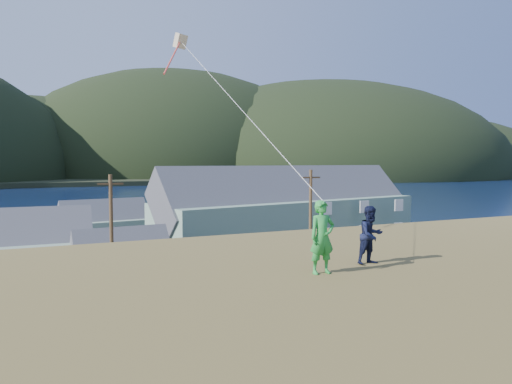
% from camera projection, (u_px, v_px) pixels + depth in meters
% --- Properties ---
extents(ground, '(900.00, 900.00, 0.00)m').
position_uv_depth(ground, '(168.00, 316.00, 29.64)').
color(ground, '#0A1638').
rests_on(ground, ground).
extents(grass_strip, '(110.00, 8.00, 0.10)m').
position_uv_depth(grass_strip, '(175.00, 325.00, 27.80)').
color(grass_strip, '#4C3D19').
rests_on(grass_strip, ground).
extents(waterfront_lot, '(72.00, 36.00, 0.12)m').
position_uv_depth(waterfront_lot, '(130.00, 263.00, 45.20)').
color(waterfront_lot, '#28282B').
rests_on(waterfront_lot, ground).
extents(wharf, '(26.00, 14.00, 0.90)m').
position_uv_depth(wharf, '(63.00, 231.00, 63.87)').
color(wharf, gray).
rests_on(wharf, ground).
extents(far_shore, '(900.00, 320.00, 2.00)m').
position_uv_depth(far_shore, '(68.00, 175.00, 331.80)').
color(far_shore, black).
rests_on(far_shore, ground).
extents(far_hills, '(760.00, 265.00, 143.00)m').
position_uv_depth(far_hills, '(128.00, 175.00, 299.48)').
color(far_hills, black).
rests_on(far_hills, ground).
extents(lodge, '(34.08, 15.31, 11.59)m').
position_uv_depth(lodge, '(291.00, 209.00, 53.80)').
color(lodge, slate).
rests_on(lodge, waterfront_lot).
extents(shed_palegreen_near, '(10.57, 6.75, 7.67)m').
position_uv_depth(shed_palegreen_near, '(22.00, 252.00, 36.11)').
color(shed_palegreen_near, gray).
rests_on(shed_palegreen_near, waterfront_lot).
extents(shed_white, '(7.72, 5.46, 5.84)m').
position_uv_depth(shed_white, '(123.00, 261.00, 35.71)').
color(shed_white, silver).
rests_on(shed_white, waterfront_lot).
extents(shed_palegreen_far, '(10.83, 7.21, 6.77)m').
position_uv_depth(shed_palegreen_far, '(105.00, 224.00, 54.55)').
color(shed_palegreen_far, gray).
rests_on(shed_palegreen_far, waterfront_lot).
extents(utility_poles, '(32.31, 0.24, 9.71)m').
position_uv_depth(utility_poles, '(94.00, 244.00, 28.99)').
color(utility_poles, '#47331E').
rests_on(utility_poles, waterfront_lot).
extents(parked_cars, '(25.31, 13.20, 1.58)m').
position_uv_depth(parked_cars, '(47.00, 255.00, 45.19)').
color(parked_cars, black).
rests_on(parked_cars, waterfront_lot).
extents(kite_flyer_green, '(0.68, 0.46, 1.84)m').
position_uv_depth(kite_flyer_green, '(322.00, 237.00, 11.37)').
color(kite_flyer_green, green).
rests_on(kite_flyer_green, hillside).
extents(kite_flyer_navy, '(0.83, 0.68, 1.60)m').
position_uv_depth(kite_flyer_navy, '(371.00, 235.00, 12.46)').
color(kite_flyer_navy, black).
rests_on(kite_flyer_navy, hillside).
extents(kite_rig, '(1.38, 4.39, 10.08)m').
position_uv_depth(kite_rig, '(181.00, 45.00, 17.53)').
color(kite_rig, beige).
rests_on(kite_rig, ground).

